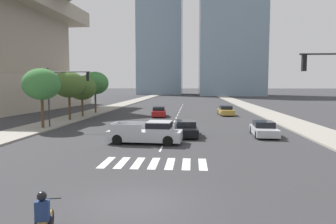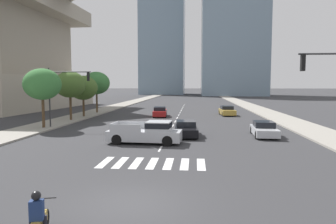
# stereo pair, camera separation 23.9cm
# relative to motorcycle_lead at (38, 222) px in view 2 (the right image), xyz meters

# --- Properties ---
(ground_plane) EXTENTS (800.00, 800.00, 0.00)m
(ground_plane) POSITION_rel_motorcycle_lead_xyz_m (1.95, 2.95, -0.58)
(ground_plane) COLOR #333335
(sidewalk_east) EXTENTS (4.00, 260.00, 0.15)m
(sidewalk_east) POSITION_rel_motorcycle_lead_xyz_m (15.39, 32.95, -0.51)
(sidewalk_east) COLOR gray
(sidewalk_east) RESTS_ON ground
(sidewalk_west) EXTENTS (4.00, 260.00, 0.15)m
(sidewalk_west) POSITION_rel_motorcycle_lead_xyz_m (-11.49, 32.95, -0.51)
(sidewalk_west) COLOR gray
(sidewalk_west) RESTS_ON ground
(crosswalk_near) EXTENTS (5.85, 2.59, 0.01)m
(crosswalk_near) POSITION_rel_motorcycle_lead_xyz_m (1.95, 8.89, -0.58)
(crosswalk_near) COLOR silver
(crosswalk_near) RESTS_ON ground
(lane_divider_center) EXTENTS (0.14, 50.00, 0.01)m
(lane_divider_center) POSITION_rel_motorcycle_lead_xyz_m (1.95, 36.89, -0.58)
(lane_divider_center) COLOR silver
(lane_divider_center) RESTS_ON ground
(motorcycle_lead) EXTENTS (0.86, 2.17, 1.49)m
(motorcycle_lead) POSITION_rel_motorcycle_lead_xyz_m (0.00, 0.00, 0.00)
(motorcycle_lead) COLOR black
(motorcycle_lead) RESTS_ON ground
(pickup_truck) EXTENTS (5.58, 2.30, 1.67)m
(pickup_truck) POSITION_rel_motorcycle_lead_xyz_m (0.82, 14.74, 0.23)
(pickup_truck) COLOR #B7BABF
(pickup_truck) RESTS_ON ground
(sedan_red_0) EXTENTS (2.14, 4.87, 1.34)m
(sedan_red_0) POSITION_rel_motorcycle_lead_xyz_m (-0.55, 34.60, 0.04)
(sedan_red_0) COLOR maroon
(sedan_red_0) RESTS_ON ground
(sedan_silver_1) EXTENTS (2.05, 4.43, 1.25)m
(sedan_silver_1) POSITION_rel_motorcycle_lead_xyz_m (10.17, 18.82, -0.00)
(sedan_silver_1) COLOR #B7BABF
(sedan_silver_1) RESTS_ON ground
(sedan_gold_2) EXTENTS (2.13, 4.59, 1.34)m
(sedan_gold_2) POSITION_rel_motorcycle_lead_xyz_m (8.92, 37.13, 0.04)
(sedan_gold_2) COLOR #B28E38
(sedan_gold_2) RESTS_ON ground
(sedan_black_3) EXTENTS (2.09, 4.57, 1.28)m
(sedan_black_3) POSITION_rel_motorcycle_lead_xyz_m (3.54, 18.42, 0.01)
(sedan_black_3) COLOR black
(sedan_black_3) RESTS_ON ground
(traffic_signal_far) EXTENTS (4.60, 0.28, 5.89)m
(traffic_signal_far) POSITION_rel_motorcycle_lead_xyz_m (-8.70, 22.03, 3.61)
(traffic_signal_far) COLOR #333335
(traffic_signal_far) RESTS_ON sidewalk_west
(street_tree_nearest) EXTENTS (3.63, 3.63, 5.83)m
(street_tree_nearest) POSITION_rel_motorcycle_lead_xyz_m (-10.69, 21.43, 3.83)
(street_tree_nearest) COLOR #4C3823
(street_tree_nearest) RESTS_ON sidewalk_west
(street_tree_second) EXTENTS (3.72, 3.72, 5.85)m
(street_tree_second) POSITION_rel_motorcycle_lead_xyz_m (-10.69, 28.20, 3.82)
(street_tree_second) COLOR #4C3823
(street_tree_second) RESTS_ON sidewalk_west
(street_tree_third) EXTENTS (3.83, 3.83, 5.46)m
(street_tree_third) POSITION_rel_motorcycle_lead_xyz_m (-10.69, 32.57, 3.39)
(street_tree_third) COLOR #4C3823
(street_tree_third) RESTS_ON sidewalk_west
(street_tree_fourth) EXTENTS (4.04, 4.04, 6.22)m
(street_tree_fourth) POSITION_rel_motorcycle_lead_xyz_m (-10.69, 38.24, 4.06)
(street_tree_fourth) COLOR #4C3823
(street_tree_fourth) RESTS_ON sidewalk_west
(office_tower_left_skyline) EXTENTS (20.18, 22.07, 80.08)m
(office_tower_left_skyline) POSITION_rel_motorcycle_lead_xyz_m (-10.99, 140.01, 38.93)
(office_tower_left_skyline) COLOR #7A93A8
(office_tower_left_skyline) RESTS_ON ground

